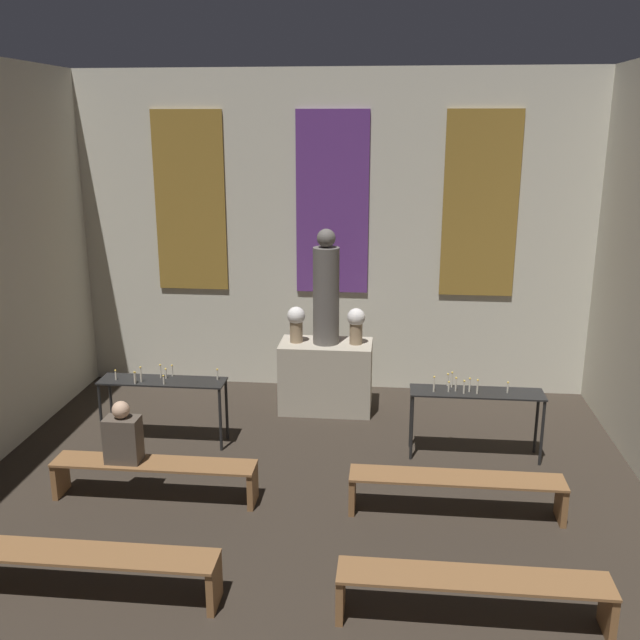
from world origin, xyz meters
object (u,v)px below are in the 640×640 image
Objects in this scene: candle_rack_right at (476,400)px; pew_third_left at (91,564)px; pew_third_right at (473,588)px; pew_back_right at (456,486)px; flower_vase_right at (356,323)px; pew_back_left at (155,471)px; statue at (326,291)px; flower_vase_left at (296,322)px; person_seated at (123,436)px; altar at (326,376)px; candle_rack_left at (163,388)px.

candle_rack_right is 0.72× the size of pew_third_left.
pew_third_right is 1.64m from pew_back_right.
pew_third_right is at bearing -74.76° from flower_vase_right.
candle_rack_right is 0.72× the size of pew_back_left.
flower_vase_right is 0.32× the size of candle_rack_right.
candle_rack_right is at bearing 41.08° from pew_third_left.
statue is 3.34m from pew_back_right.
pew_back_left is (-1.97, -2.62, -0.94)m from flower_vase_right.
flower_vase_left is 0.74× the size of person_seated.
altar reaches higher than pew_third_left.
pew_back_right is at bearing -59.12° from statue.
person_seated is at bearing -131.12° from flower_vase_right.
statue reaches higher than candle_rack_left.
pew_back_left is (-3.13, 1.64, 0.00)m from pew_third_right.
person_seated reaches higher than candle_rack_left.
statue is 2.46m from candle_rack_right.
candle_rack_right reaches higher than altar.
flower_vase_right is 3.52m from person_seated.
flower_vase_right is 0.23× the size of pew_third_right.
pew_third_left is at bearing -83.76° from candle_rack_left.
candle_rack_left reaches higher than pew_back_left.
flower_vase_left is 0.23× the size of pew_third_right.
altar is 0.58× the size of pew_back_left.
pew_third_left is at bearing -79.14° from person_seated.
pew_third_left is 1.71m from person_seated.
candle_rack_right is 4.01m from person_seated.
pew_back_right is at bearing 0.00° from pew_back_left.
statue is at bearing 59.12° from pew_back_left.
candle_rack_left is (-2.30, -1.25, -0.54)m from flower_vase_right.
statue reaches higher than pew_back_right.
pew_back_right is (3.13, 0.00, 0.00)m from pew_back_left.
altar is 0.87m from flower_vase_left.
flower_vase_left is at bearing 126.98° from pew_back_right.
flower_vase_right is (0.41, 0.00, 0.77)m from altar.
flower_vase_left is 2.66m from candle_rack_right.
pew_third_right is at bearing -65.15° from flower_vase_left.
flower_vase_left reaches higher than pew_back_right.
flower_vase_left is 4.78m from pew_third_right.
altar is at bearing 110.20° from pew_third_right.
flower_vase_right is 0.23× the size of pew_third_left.
flower_vase_left reaches higher than pew_third_right.
candle_rack_left is 2.32× the size of person_seated.
altar is 3.23m from person_seated.
flower_vase_left is 1.00× the size of flower_vase_right.
pew_back_left is (0.33, -1.37, -0.39)m from candle_rack_left.
pew_third_right is (-0.32, -3.01, -0.40)m from candle_rack_right.
pew_third_left is (-1.57, -4.26, -0.17)m from altar.
altar is 2.28m from candle_rack_left.
statue is at bearing 69.80° from pew_third_left.
pew_back_right is at bearing -59.12° from altar.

